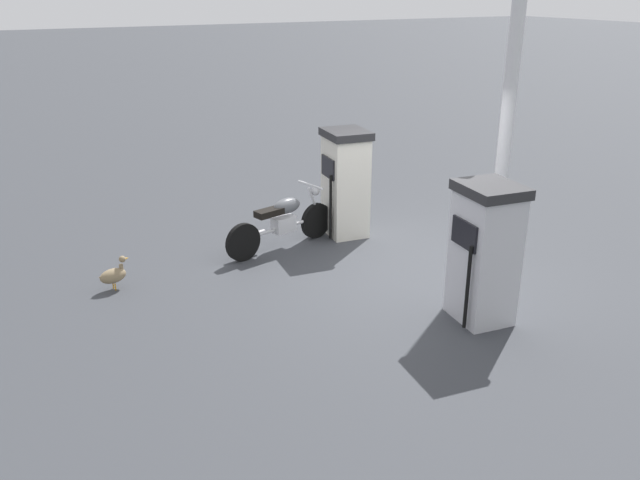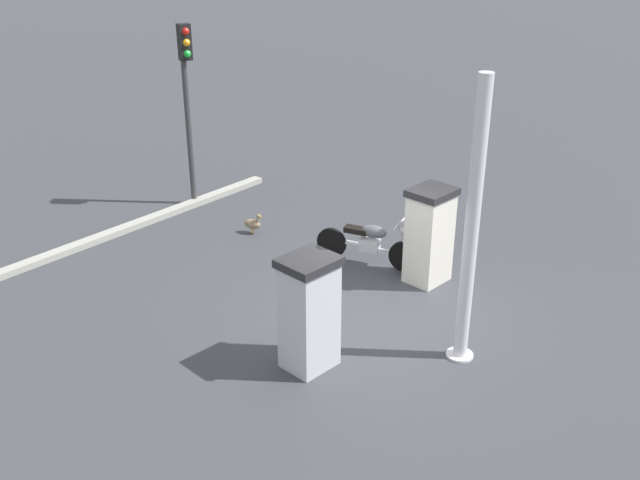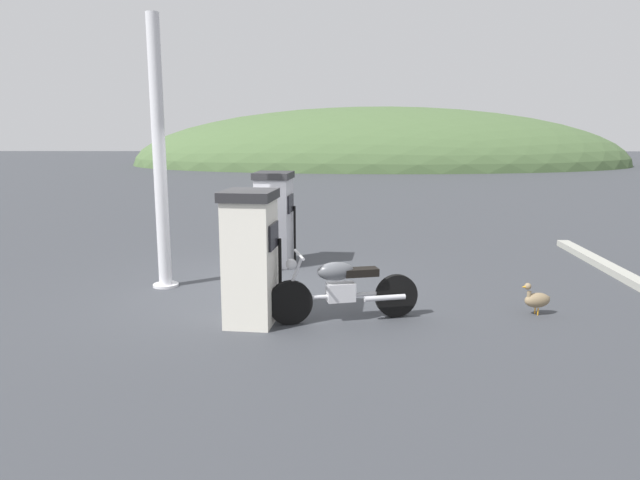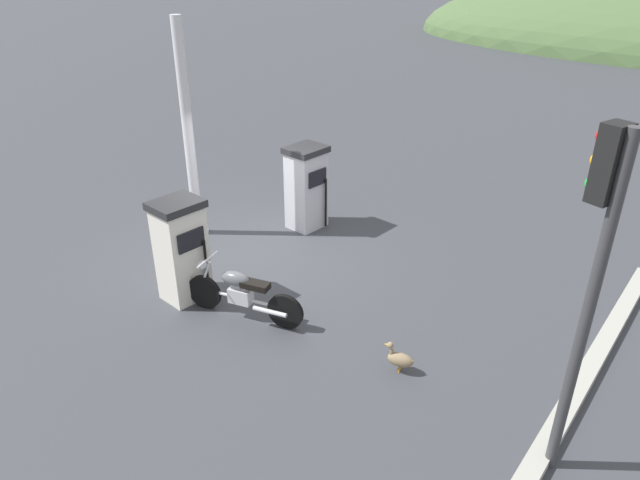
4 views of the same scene
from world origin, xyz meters
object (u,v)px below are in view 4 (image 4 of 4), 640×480
fuel_pump_near (182,250)px  fuel_pump_far (306,187)px  motorcycle_near_pump (241,293)px  wandering_duck (400,359)px  canopy_support_pole (189,137)px  roadside_traffic_light (594,256)px

fuel_pump_near → fuel_pump_far: fuel_pump_near is taller
fuel_pump_far → motorcycle_near_pump: bearing=-70.0°
motorcycle_near_pump → wandering_duck: size_ratio=4.40×
canopy_support_pole → wandering_duck: bearing=-14.4°
roadside_traffic_light → canopy_support_pole: canopy_support_pole is taller
wandering_duck → roadside_traffic_light: (2.08, -0.38, 2.43)m
fuel_pump_near → wandering_duck: 3.86m
fuel_pump_far → motorcycle_near_pump: fuel_pump_far is taller
fuel_pump_far → wandering_duck: 4.81m
roadside_traffic_light → fuel_pump_near: bearing=-179.8°
wandering_duck → fuel_pump_far: bearing=142.5°
fuel_pump_near → canopy_support_pole: size_ratio=0.41×
motorcycle_near_pump → wandering_duck: motorcycle_near_pump is taller
fuel_pump_near → fuel_pump_far: 3.30m
fuel_pump_near → canopy_support_pole: (-1.60, 1.78, 1.13)m
fuel_pump_far → roadside_traffic_light: size_ratio=0.44×
fuel_pump_far → wandering_duck: size_ratio=3.82×
motorcycle_near_pump → roadside_traffic_light: 5.19m
fuel_pump_near → motorcycle_near_pump: 1.24m
wandering_duck → roadside_traffic_light: bearing=-10.3°
fuel_pump_far → canopy_support_pole: 2.48m
motorcycle_near_pump → canopy_support_pole: (-2.77, 1.67, 1.56)m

